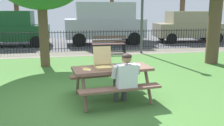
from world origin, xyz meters
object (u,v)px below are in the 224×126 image
(parked_car_far_right, at_px, (189,26))
(parked_car_right, at_px, (105,22))
(parked_car_center, at_px, (13,28))
(picnic_table_foreground, at_px, (112,75))
(park_bench_center, at_px, (109,45))
(pizza_slice_on_table, at_px, (86,69))
(adult_at_table, at_px, (125,77))
(pizza_box_open, at_px, (104,64))

(parked_car_far_right, bearing_deg, parked_car_right, -179.99)
(parked_car_right, bearing_deg, parked_car_center, -180.00)
(picnic_table_foreground, distance_m, parked_car_center, 10.20)
(parked_car_far_right, bearing_deg, park_bench_center, -150.24)
(parked_car_center, xyz_separation_m, parked_car_far_right, (10.74, 0.00, -0.01))
(park_bench_center, xyz_separation_m, parked_car_center, (-4.91, 3.33, 0.59))
(picnic_table_foreground, height_order, parked_car_center, parked_car_center)
(pizza_slice_on_table, distance_m, adult_at_table, 0.90)
(picnic_table_foreground, distance_m, park_bench_center, 6.16)
(pizza_box_open, distance_m, parked_car_right, 9.52)
(parked_car_center, bearing_deg, pizza_slice_on_table, -70.66)
(adult_at_table, bearing_deg, parked_car_center, 112.59)
(park_bench_center, bearing_deg, parked_car_far_right, 29.76)
(pizza_box_open, bearing_deg, parked_car_center, 111.65)
(pizza_slice_on_table, height_order, parked_car_right, parked_car_right)
(picnic_table_foreground, height_order, pizza_slice_on_table, pizza_slice_on_table)
(pizza_box_open, xyz_separation_m, pizza_slice_on_table, (-0.40, -0.08, -0.08))
(pizza_box_open, xyz_separation_m, parked_car_center, (-3.73, 9.39, 0.15))
(adult_at_table, distance_m, parked_car_center, 10.72)
(parked_car_center, relative_size, parked_car_right, 0.84)
(pizza_box_open, bearing_deg, parked_car_right, 80.88)
(picnic_table_foreground, xyz_separation_m, park_bench_center, (0.99, 6.08, -0.18))
(pizza_slice_on_table, height_order, parked_car_center, parked_car_center)
(picnic_table_foreground, xyz_separation_m, parked_car_far_right, (6.82, 9.41, 0.41))
(pizza_slice_on_table, relative_size, adult_at_table, 0.25)
(picnic_table_foreground, xyz_separation_m, parked_car_center, (-3.92, 9.41, 0.41))
(pizza_box_open, relative_size, parked_car_right, 0.11)
(parked_car_right, xyz_separation_m, parked_car_far_right, (5.50, 0.00, -0.30))
(parked_car_center, bearing_deg, picnic_table_foreground, -67.38)
(adult_at_table, relative_size, park_bench_center, 0.74)
(adult_at_table, height_order, parked_car_far_right, parked_car_far_right)
(picnic_table_foreground, xyz_separation_m, pizza_slice_on_table, (-0.60, -0.06, 0.18))
(pizza_box_open, distance_m, pizza_slice_on_table, 0.42)
(park_bench_center, relative_size, parked_car_right, 0.34)
(pizza_slice_on_table, relative_size, parked_car_far_right, 0.07)
(parked_car_right, distance_m, parked_car_far_right, 5.51)
(park_bench_center, bearing_deg, picnic_table_foreground, -99.22)
(pizza_slice_on_table, distance_m, parked_car_right, 9.68)
(picnic_table_foreground, relative_size, parked_car_right, 0.42)
(pizza_box_open, bearing_deg, park_bench_center, 78.98)
(picnic_table_foreground, bearing_deg, pizza_box_open, 174.17)
(parked_car_center, bearing_deg, adult_at_table, -67.41)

